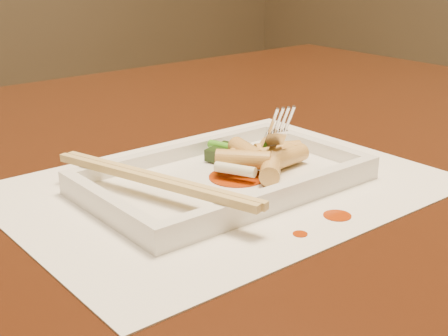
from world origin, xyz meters
TOP-DOWN VIEW (x-y plane):
  - table at (0.00, 0.00)m, footprint 1.40×0.90m
  - placemat at (-0.02, -0.12)m, footprint 0.40×0.30m
  - sauce_splatter_a at (0.01, -0.24)m, footprint 0.02×0.02m
  - sauce_splatter_b at (-0.04, -0.24)m, footprint 0.01×0.01m
  - plate_base at (-0.02, -0.12)m, footprint 0.26×0.16m
  - plate_rim_far at (-0.02, -0.05)m, footprint 0.26×0.01m
  - plate_rim_near at (-0.02, -0.20)m, footprint 0.26×0.01m
  - plate_rim_left at (-0.15, -0.12)m, footprint 0.01×0.14m
  - plate_rim_right at (0.10, -0.12)m, footprint 0.01×0.14m
  - veg_piece at (0.01, -0.08)m, footprint 0.05×0.04m
  - scallion_white at (-0.02, -0.14)m, footprint 0.03×0.04m
  - scallion_green at (0.02, -0.10)m, footprint 0.03×0.08m
  - chopstick_a at (-0.10, -0.12)m, footprint 0.07×0.21m
  - chopstick_b at (-0.10, -0.12)m, footprint 0.07×0.21m
  - fork at (0.05, -0.11)m, footprint 0.09×0.10m
  - sauce_blob_0 at (-0.01, -0.13)m, footprint 0.05×0.05m
  - rice_cake_0 at (0.05, -0.12)m, footprint 0.05×0.04m
  - rice_cake_1 at (0.01, -0.15)m, footprint 0.05×0.05m
  - rice_cake_2 at (0.01, -0.12)m, footprint 0.03×0.05m
  - rice_cake_3 at (0.03, -0.12)m, footprint 0.05×0.03m
  - rice_cake_4 at (0.06, -0.12)m, footprint 0.02×0.04m
  - rice_cake_5 at (-0.00, -0.13)m, footprint 0.05×0.05m
  - rice_cake_6 at (0.04, -0.14)m, footprint 0.05×0.02m
  - rice_cake_7 at (0.01, -0.11)m, footprint 0.05×0.04m

SIDE VIEW (x-z plane):
  - table at x=0.00m, z-range 0.27..1.02m
  - placemat at x=-0.02m, z-range 0.75..0.75m
  - sauce_splatter_a at x=0.01m, z-range 0.75..0.75m
  - sauce_splatter_b at x=-0.04m, z-range 0.75..0.75m
  - plate_base at x=-0.02m, z-range 0.75..0.76m
  - sauce_blob_0 at x=-0.01m, z-range 0.76..0.76m
  - plate_rim_far at x=-0.02m, z-range 0.76..0.77m
  - plate_rim_near at x=-0.02m, z-range 0.76..0.77m
  - plate_rim_left at x=-0.15m, z-range 0.76..0.77m
  - plate_rim_right at x=0.10m, z-range 0.76..0.77m
  - veg_piece at x=0.01m, z-range 0.76..0.77m
  - rice_cake_0 at x=0.05m, z-range 0.76..0.78m
  - rice_cake_1 at x=0.01m, z-range 0.76..0.78m
  - rice_cake_3 at x=0.03m, z-range 0.76..0.78m
  - rice_cake_4 at x=0.06m, z-range 0.76..0.78m
  - rice_cake_6 at x=0.04m, z-range 0.76..0.78m
  - rice_cake_7 at x=0.01m, z-range 0.76..0.78m
  - scallion_white at x=-0.02m, z-range 0.77..0.78m
  - scallion_green at x=0.02m, z-range 0.77..0.78m
  - rice_cake_2 at x=0.01m, z-range 0.77..0.79m
  - rice_cake_5 at x=0.00m, z-range 0.77..0.78m
  - chopstick_a at x=-0.10m, z-range 0.77..0.78m
  - chopstick_b at x=-0.10m, z-range 0.77..0.78m
  - fork at x=0.05m, z-range 0.76..0.90m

